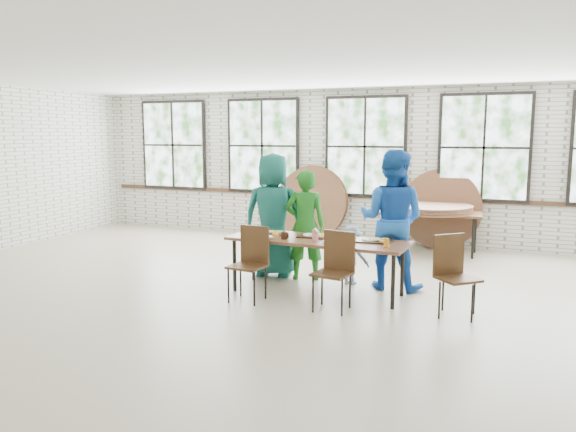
# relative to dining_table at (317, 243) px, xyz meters

# --- Properties ---
(room) EXTENTS (12.00, 12.00, 12.00)m
(room) POSITION_rel_dining_table_xyz_m (-0.36, 3.88, 1.14)
(room) COLOR #B8AD92
(room) RESTS_ON ground
(dining_table) EXTENTS (2.44, 0.94, 0.74)m
(dining_table) POSITION_rel_dining_table_xyz_m (0.00, 0.00, 0.00)
(dining_table) COLOR brown
(dining_table) RESTS_ON ground
(chair_near_left) EXTENTS (0.46, 0.45, 0.95)m
(chair_near_left) POSITION_rel_dining_table_xyz_m (-0.70, -0.57, -0.13)
(chair_near_left) COLOR #432A16
(chair_near_left) RESTS_ON ground
(chair_near_right) EXTENTS (0.49, 0.47, 0.95)m
(chair_near_right) POSITION_rel_dining_table_xyz_m (0.42, -0.53, -0.13)
(chair_near_right) COLOR #432A16
(chair_near_right) RESTS_ON ground
(chair_spare) EXTENTS (0.58, 0.58, 0.95)m
(chair_spare) POSITION_rel_dining_table_xyz_m (1.77, -0.23, -0.13)
(chair_spare) COLOR #432A16
(chair_spare) RESTS_ON ground
(adult_teal) EXTENTS (0.99, 0.73, 1.85)m
(adult_teal) POSITION_rel_dining_table_xyz_m (-0.92, 0.65, 0.23)
(adult_teal) COLOR #185B4F
(adult_teal) RESTS_ON ground
(adult_green) EXTENTS (0.69, 0.57, 1.62)m
(adult_green) POSITION_rel_dining_table_xyz_m (-0.41, 0.65, 0.12)
(adult_green) COLOR #1D6B1C
(adult_green) RESTS_ON ground
(toddler) EXTENTS (0.59, 0.41, 0.84)m
(toddler) POSITION_rel_dining_table_xyz_m (0.29, 0.65, -0.27)
(toddler) COLOR #162C46
(toddler) RESTS_ON ground
(adult_blue) EXTENTS (0.98, 0.80, 1.91)m
(adult_blue) POSITION_rel_dining_table_xyz_m (0.85, 0.65, 0.27)
(adult_blue) COLOR blue
(adult_blue) RESTS_ON ground
(storage_table) EXTENTS (1.84, 0.86, 0.74)m
(storage_table) POSITION_rel_dining_table_xyz_m (1.00, 3.25, -0.00)
(storage_table) COLOR brown
(storage_table) RESTS_ON ground
(tabletop_clutter) EXTENTS (1.97, 0.59, 0.11)m
(tabletop_clutter) POSITION_rel_dining_table_xyz_m (0.09, -0.01, 0.08)
(tabletop_clutter) COLOR black
(tabletop_clutter) RESTS_ON dining_table
(round_tops_stacked) EXTENTS (1.50, 1.50, 0.13)m
(round_tops_stacked) POSITION_rel_dining_table_xyz_m (1.00, 3.25, 0.12)
(round_tops_stacked) COLOR brown
(round_tops_stacked) RESTS_ON storage_table
(round_tops_leaning) EXTENTS (4.04, 0.46, 1.49)m
(round_tops_leaning) POSITION_rel_dining_table_xyz_m (-0.55, 3.71, 0.05)
(round_tops_leaning) COLOR brown
(round_tops_leaning) RESTS_ON ground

